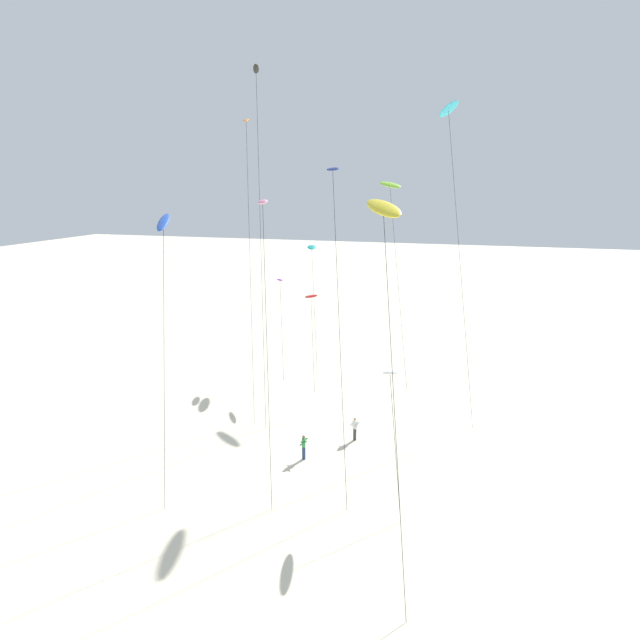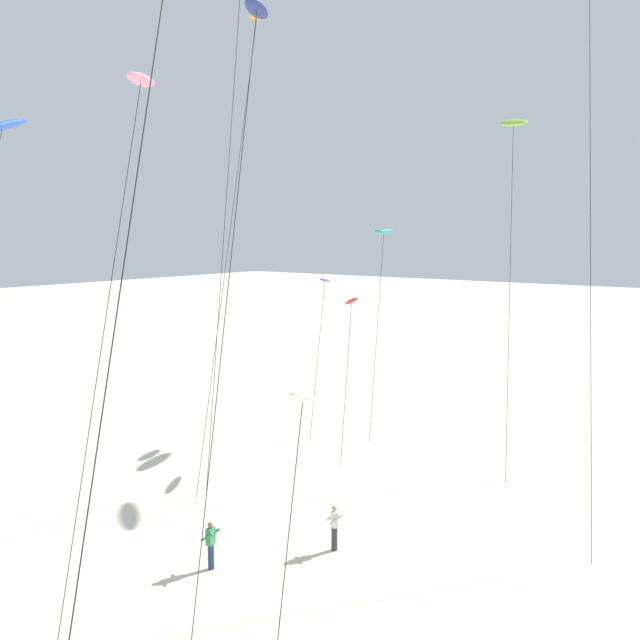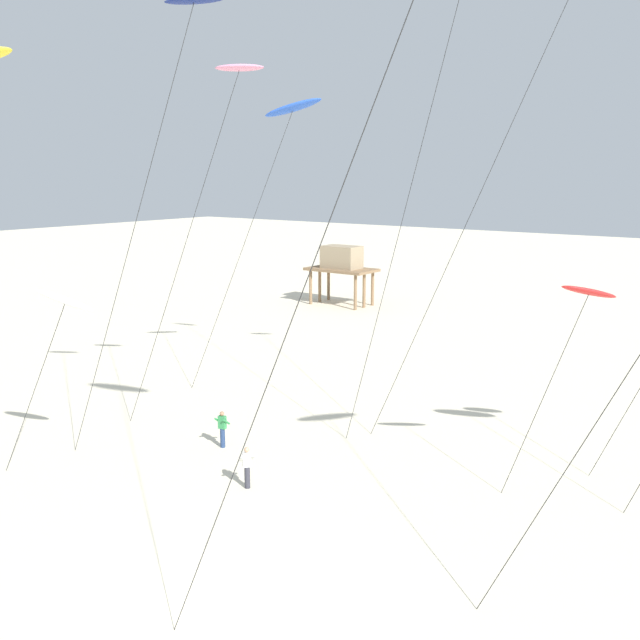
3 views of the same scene
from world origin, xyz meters
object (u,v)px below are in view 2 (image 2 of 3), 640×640
kite_red (351,303)px  kite_navy (255,24)px  kite_lime (513,124)px  kite_white (302,400)px  kite_teal (384,232)px  kite_flyer_nearest (334,526)px  kite_flyer_middle (211,544)px  kite_purple (325,282)px  kite_blue (1,129)px  kite_pink (140,88)px  kite_orange (255,35)px

kite_red → kite_navy: bearing=-157.4°
kite_lime → kite_white: bearing=-169.5°
kite_teal → kite_flyer_nearest: (-16.49, -8.26, -10.52)m
kite_white → kite_flyer_middle: (2.39, 5.88, -6.30)m
kite_flyer_nearest → kite_purple: bearing=37.6°
kite_teal → kite_blue: bearing=174.4°
kite_flyer_nearest → kite_flyer_middle: bearing=146.0°
kite_flyer_middle → kite_pink: bearing=107.0°
kite_purple → kite_teal: kite_teal is taller
kite_navy → kite_orange: bearing=41.7°
kite_navy → kite_flyer_nearest: 17.20m
kite_navy → kite_purple: (16.76, 9.68, -9.29)m
kite_flyer_middle → kite_lime: bearing=-3.6°
kite_purple → kite_red: 5.15m
kite_white → kite_red: kite_red is taller
kite_navy → kite_orange: 16.19m
kite_purple → kite_orange: bearing=170.8°
kite_lime → kite_flyer_nearest: 24.41m
kite_navy → kite_flyer_middle: 17.00m
kite_pink → kite_flyer_middle: (0.67, -2.20, -15.24)m
kite_blue → kite_navy: bearing=-73.6°
kite_purple → kite_flyer_nearest: (-13.65, -10.49, -7.61)m
kite_lime → kite_flyer_middle: (-21.86, 1.39, -16.31)m
kite_navy → kite_pink: (-1.30, 3.91, -1.66)m
kite_white → kite_lime: kite_lime is taller
kite_white → kite_blue: bearing=89.3°
kite_red → kite_teal: 7.21m
kite_lime → kite_flyer_nearest: kite_lime is taller
kite_navy → kite_flyer_nearest: bearing=-14.5°
kite_purple → kite_orange: (-4.99, 0.81, 12.94)m
kite_flyer_nearest → kite_orange: bearing=52.5°
kite_navy → kite_lime: kite_navy is taller
kite_orange → kite_teal: kite_orange is taller
kite_red → kite_white: bearing=-149.4°
kite_white → kite_pink: 12.17m
kite_orange → kite_red: (1.85, -4.83, -13.63)m
kite_blue → kite_flyer_nearest: bearing=-60.3°
kite_blue → kite_orange: kite_orange is taller
kite_purple → kite_red: kite_purple is taller
kite_blue → kite_white: bearing=-90.7°
kite_pink → kite_red: kite_pink is taller
kite_blue → kite_pink: kite_pink is taller
kite_white → kite_orange: kite_orange is taller
kite_white → kite_pink: bearing=78.0°
kite_navy → kite_white: bearing=-125.9°
kite_navy → kite_lime: size_ratio=1.04×
kite_white → kite_flyer_middle: size_ratio=4.63×
kite_purple → kite_teal: bearing=-38.1°
kite_lime → kite_red: 13.21m
kite_blue → kite_purple: size_ratio=1.79×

